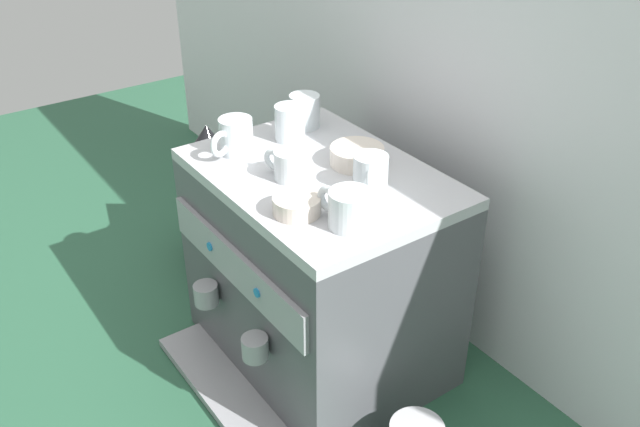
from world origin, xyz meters
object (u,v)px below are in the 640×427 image
ceramic_cup_3 (291,122)px  ceramic_cup_5 (235,137)px  ceramic_cup_4 (370,174)px  coffee_grinder (212,192)px  ceramic_cup_2 (289,165)px  ceramic_bowl_0 (297,205)px  espresso_machine (319,270)px  ceramic_bowl_1 (357,156)px  ceramic_cup_0 (304,112)px  ceramic_cup_1 (348,208)px

ceramic_cup_3 → ceramic_cup_5: 0.14m
ceramic_cup_4 → coffee_grinder: 0.73m
ceramic_cup_5 → ceramic_cup_4: bearing=24.3°
ceramic_cup_2 → ceramic_bowl_0: 0.14m
espresso_machine → ceramic_cup_5: size_ratio=4.95×
espresso_machine → ceramic_bowl_0: size_ratio=6.15×
ceramic_cup_3 → ceramic_bowl_0: bearing=-31.4°
coffee_grinder → ceramic_cup_4: bearing=3.8°
espresso_machine → ceramic_bowl_1: ceramic_bowl_1 is taller
ceramic_bowl_1 → ceramic_cup_4: bearing=-25.2°
ceramic_bowl_1 → ceramic_cup_3: bearing=-166.3°
ceramic_cup_0 → ceramic_cup_1: 0.45m
ceramic_cup_4 → ceramic_bowl_0: ceramic_cup_4 is taller
ceramic_cup_3 → espresso_machine: bearing=-14.8°
ceramic_cup_5 → ceramic_bowl_0: bearing=-6.1°
espresso_machine → ceramic_cup_2: ceramic_cup_2 is taller
ceramic_cup_3 → ceramic_bowl_0: 0.34m
ceramic_cup_1 → ceramic_cup_2: size_ratio=1.18×
espresso_machine → ceramic_bowl_0: bearing=-49.1°
espresso_machine → ceramic_cup_5: (-0.18, -0.10, 0.29)m
ceramic_cup_4 → ceramic_cup_3: bearing=179.0°
espresso_machine → ceramic_cup_0: bearing=153.1°
ceramic_cup_5 → ceramic_cup_0: bearing=98.3°
ceramic_cup_1 → ceramic_cup_3: ceramic_cup_3 is taller
ceramic_cup_0 → ceramic_bowl_0: ceramic_cup_0 is taller
ceramic_cup_4 → ceramic_cup_5: 0.33m
ceramic_cup_2 → coffee_grinder: (-0.51, 0.06, -0.32)m
espresso_machine → ceramic_bowl_1: 0.29m
ceramic_cup_0 → ceramic_cup_2: 0.26m
ceramic_cup_5 → coffee_grinder: 0.48m
ceramic_cup_3 → ceramic_cup_4: (0.30, -0.01, -0.00)m
espresso_machine → ceramic_cup_2: size_ratio=5.60×
ceramic_cup_4 → ceramic_bowl_1: size_ratio=0.82×
ceramic_cup_0 → ceramic_cup_5: (0.03, -0.20, 0.00)m
ceramic_cup_4 → ceramic_cup_5: bearing=-155.7°
ceramic_cup_1 → ceramic_cup_2: ceramic_cup_1 is taller
ceramic_cup_3 → ceramic_bowl_1: size_ratio=0.94×
espresso_machine → ceramic_cup_1: bearing=-20.4°
ceramic_cup_1 → ceramic_bowl_1: size_ratio=1.03×
ceramic_bowl_1 → coffee_grinder: bearing=-170.1°
ceramic_cup_5 → ceramic_bowl_0: 0.30m
ceramic_cup_1 → ceramic_bowl_1: bearing=138.4°
espresso_machine → ceramic_cup_1: (0.20, -0.07, 0.29)m
espresso_machine → ceramic_cup_3: (-0.17, 0.05, 0.29)m
ceramic_cup_3 → ceramic_cup_5: ceramic_cup_3 is taller
espresso_machine → ceramic_cup_4: bearing=18.5°
ceramic_cup_0 → ceramic_bowl_0: size_ratio=1.06×
espresso_machine → ceramic_cup_1: 0.36m
ceramic_cup_1 → ceramic_bowl_0: size_ratio=1.30×
espresso_machine → coffee_grinder: espresso_machine is taller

